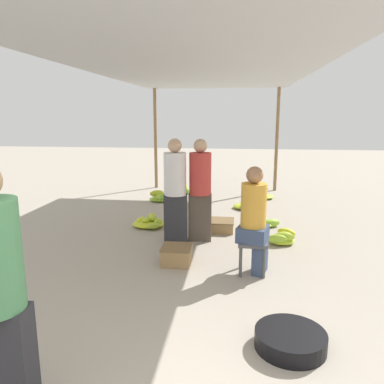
% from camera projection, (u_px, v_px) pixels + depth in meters
% --- Properties ---
extents(canopy_post_back_left, '(0.08, 0.08, 2.55)m').
position_uv_depth(canopy_post_back_left, '(156.00, 139.00, 9.68)').
color(canopy_post_back_left, olive).
rests_on(canopy_post_back_left, ground).
extents(canopy_post_back_right, '(0.08, 0.08, 2.55)m').
position_uv_depth(canopy_post_back_right, '(277.00, 140.00, 9.31)').
color(canopy_post_back_right, olive).
rests_on(canopy_post_back_right, ground).
extents(canopy_tarp, '(3.48, 8.29, 0.04)m').
position_uv_depth(canopy_tarp, '(199.00, 67.00, 5.39)').
color(canopy_tarp, '#B2B2B7').
rests_on(canopy_tarp, canopy_post_front_left).
extents(stool, '(0.34, 0.34, 0.41)m').
position_uv_depth(stool, '(252.00, 247.00, 4.50)').
color(stool, '#4C4C4C').
rests_on(stool, ground).
extents(vendor_seated, '(0.42, 0.42, 1.31)m').
position_uv_depth(vendor_seated, '(255.00, 219.00, 4.43)').
color(vendor_seated, '#384766').
rests_on(vendor_seated, ground).
extents(basin_black, '(0.59, 0.59, 0.15)m').
position_uv_depth(basin_black, '(290.00, 340.00, 3.09)').
color(basin_black, black).
rests_on(basin_black, ground).
extents(banana_pile_left_0, '(0.56, 0.57, 0.23)m').
position_uv_depth(banana_pile_left_0, '(149.00, 222.00, 6.44)').
color(banana_pile_left_0, '#AFCA2D').
rests_on(banana_pile_left_0, ground).
extents(banana_pile_left_1, '(0.41, 0.57, 0.26)m').
position_uv_depth(banana_pile_left_1, '(159.00, 197.00, 8.32)').
color(banana_pile_left_1, '#74B337').
rests_on(banana_pile_left_1, ground).
extents(banana_pile_left_2, '(0.56, 0.45, 0.33)m').
position_uv_depth(banana_pile_left_2, '(182.00, 190.00, 9.17)').
color(banana_pile_left_2, '#77B437').
rests_on(banana_pile_left_2, ground).
extents(banana_pile_right_0, '(0.44, 0.41, 0.23)m').
position_uv_depth(banana_pile_right_0, '(283.00, 238.00, 5.58)').
color(banana_pile_right_0, '#98C131').
rests_on(banana_pile_right_0, ground).
extents(banana_pile_right_1, '(0.65, 0.56, 0.20)m').
position_uv_depth(banana_pile_right_1, '(259.00, 222.00, 6.49)').
color(banana_pile_right_1, '#7DB636').
rests_on(banana_pile_right_1, ground).
extents(banana_pile_right_2, '(0.59, 0.56, 0.27)m').
position_uv_depth(banana_pile_right_2, '(248.00, 205.00, 7.71)').
color(banana_pile_right_2, '#A2C52F').
rests_on(banana_pile_right_2, ground).
extents(banana_pile_right_3, '(0.54, 0.46, 0.32)m').
position_uv_depth(banana_pile_right_3, '(261.00, 194.00, 8.61)').
color(banana_pile_right_3, yellow).
rests_on(banana_pile_right_3, ground).
extents(crate_near, '(0.43, 0.43, 0.18)m').
position_uv_depth(crate_near, '(221.00, 225.00, 6.21)').
color(crate_near, '#9E7A4C').
rests_on(crate_near, ground).
extents(crate_mid, '(0.38, 0.38, 0.23)m').
position_uv_depth(crate_mid, '(177.00, 255.00, 4.84)').
color(crate_mid, '#9E7A4C').
rests_on(crate_mid, ground).
extents(shopper_walking_mid, '(0.35, 0.35, 1.55)m').
position_uv_depth(shopper_walking_mid, '(200.00, 189.00, 5.62)').
color(shopper_walking_mid, '#4C4238').
rests_on(shopper_walking_mid, ground).
extents(shopper_walking_far, '(0.40, 0.40, 1.56)m').
position_uv_depth(shopper_walking_far, '(175.00, 189.00, 5.55)').
color(shopper_walking_far, '#2D2D33').
rests_on(shopper_walking_far, ground).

